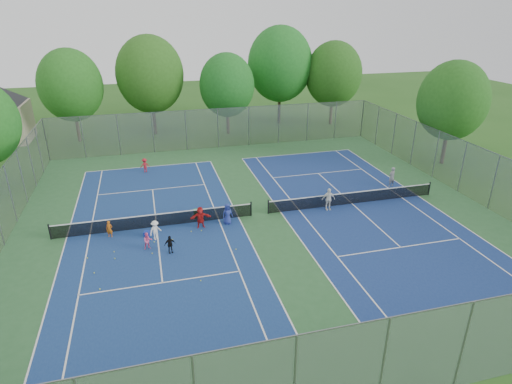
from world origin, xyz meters
TOP-DOWN VIEW (x-y plane):
  - ground at (0.00, 0.00)m, footprint 120.00×120.00m
  - court_pad at (0.00, 0.00)m, footprint 32.00×32.00m
  - court_left at (-7.00, 0.00)m, footprint 10.97×23.77m
  - court_right at (7.00, 0.00)m, footprint 10.97×23.77m
  - net_left at (-7.00, 0.00)m, footprint 12.87×0.10m
  - net_right at (7.00, 0.00)m, footprint 12.87×0.10m
  - fence_north at (0.00, 16.00)m, footprint 32.00×0.10m
  - fence_south at (0.00, -16.00)m, footprint 32.00×0.10m
  - fence_east at (16.00, 0.00)m, footprint 0.10×32.00m
  - tree_nw at (-14.00, 22.00)m, footprint 6.40×6.40m
  - tree_nl at (-6.00, 23.00)m, footprint 7.20×7.20m
  - tree_nc at (2.00, 21.00)m, footprint 6.00×6.00m
  - tree_nr at (9.00, 24.00)m, footprint 7.60×7.60m
  - tree_ne at (15.00, 22.00)m, footprint 6.60×6.60m
  - tree_side_e at (19.00, 6.00)m, footprint 6.00×6.00m
  - ball_crate at (-7.62, -1.06)m, footprint 0.47×0.47m
  - ball_hopper at (-4.30, 0.66)m, footprint 0.33×0.33m
  - student_a at (-9.84, -0.60)m, footprint 0.45×0.36m
  - student_b at (-7.59, -2.69)m, footprint 0.59×0.50m
  - student_c at (-7.09, -1.64)m, footprint 0.94×0.86m
  - student_d at (-6.36, -3.48)m, footprint 0.69×0.39m
  - student_e at (-2.40, -0.74)m, footprint 0.80×0.63m
  - student_f at (-4.19, -0.80)m, footprint 1.36×0.44m
  - child_far_baseline at (-7.43, 10.58)m, footprint 0.88×0.60m
  - instructor at (11.50, 2.24)m, footprint 0.66×0.50m
  - teen_court_b at (4.89, -0.43)m, footprint 0.97×0.44m
  - tennis_ball_0 at (-9.55, -2.60)m, footprint 0.07×0.07m
  - tennis_ball_1 at (-7.23, -2.05)m, footprint 0.07×0.07m
  - tennis_ball_2 at (-4.24, -1.33)m, footprint 0.07×0.07m
  - tennis_ball_3 at (-5.06, -6.77)m, footprint 0.07×0.07m
  - tennis_ball_4 at (-7.40, -3.35)m, footprint 0.07×0.07m
  - tennis_ball_5 at (-10.51, -4.59)m, footprint 0.07×0.07m
  - tennis_ball_6 at (-9.48, -3.39)m, footprint 0.07×0.07m
  - tennis_ball_7 at (-4.89, -1.29)m, footprint 0.07×0.07m
  - tennis_ball_8 at (-2.59, -4.16)m, footprint 0.07×0.07m
  - tennis_ball_9 at (-6.12, -2.05)m, footprint 0.07×0.07m
  - tennis_ball_10 at (-11.01, -2.92)m, footprint 0.07×0.07m
  - tennis_ball_11 at (-10.11, -6.18)m, footprint 0.07×0.07m

SIDE VIEW (x-z plane):
  - ground at x=0.00m, z-range 0.00..0.00m
  - court_pad at x=0.00m, z-range 0.00..0.01m
  - court_left at x=-7.00m, z-range 0.01..0.02m
  - court_right at x=7.00m, z-range 0.01..0.02m
  - tennis_ball_0 at x=-9.55m, z-range 0.00..0.07m
  - tennis_ball_1 at x=-7.23m, z-range 0.00..0.07m
  - tennis_ball_2 at x=-4.24m, z-range 0.00..0.07m
  - tennis_ball_3 at x=-5.06m, z-range 0.00..0.07m
  - tennis_ball_4 at x=-7.40m, z-range 0.00..0.07m
  - tennis_ball_5 at x=-10.51m, z-range 0.00..0.07m
  - tennis_ball_6 at x=-9.48m, z-range 0.00..0.07m
  - tennis_ball_7 at x=-4.89m, z-range 0.00..0.07m
  - tennis_ball_8 at x=-2.59m, z-range 0.00..0.07m
  - tennis_ball_9 at x=-6.12m, z-range 0.00..0.07m
  - tennis_ball_10 at x=-11.01m, z-range 0.00..0.07m
  - tennis_ball_11 at x=-10.11m, z-range 0.00..0.07m
  - ball_crate at x=-7.62m, z-range 0.00..0.32m
  - ball_hopper at x=-4.30m, z-range 0.00..0.62m
  - net_left at x=-7.00m, z-range 0.00..0.91m
  - net_right at x=7.00m, z-range 0.00..0.91m
  - student_b at x=-7.59m, z-range 0.00..1.08m
  - student_a at x=-9.84m, z-range 0.00..1.08m
  - student_d at x=-6.36m, z-range 0.00..1.12m
  - child_far_baseline at x=-7.43m, z-range 0.00..1.25m
  - student_c at x=-7.09m, z-range 0.00..1.27m
  - student_e at x=-2.40m, z-range 0.00..1.45m
  - student_f at x=-4.19m, z-range 0.00..1.46m
  - teen_court_b at x=4.89m, z-range 0.00..1.63m
  - instructor at x=11.50m, z-range 0.00..1.63m
  - fence_north at x=0.00m, z-range 0.00..4.00m
  - fence_south at x=0.00m, z-range 0.00..4.00m
  - fence_east at x=16.00m, z-range 0.00..4.00m
  - tree_nc at x=2.00m, z-range 0.97..9.82m
  - tree_side_e at x=19.00m, z-range 1.14..10.34m
  - tree_nw at x=-14.00m, z-range 1.10..10.68m
  - tree_ne at x=15.00m, z-range 1.08..10.85m
  - tree_nl at x=-6.00m, z-range 1.20..11.89m
  - tree_nr at x=9.00m, z-range 1.33..12.75m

